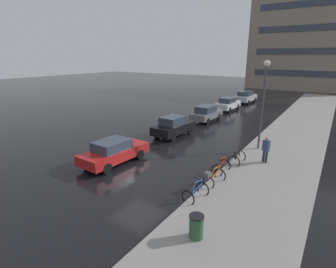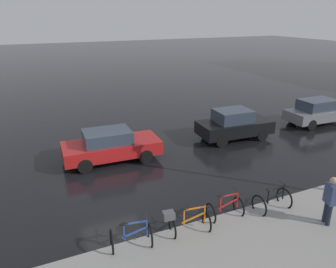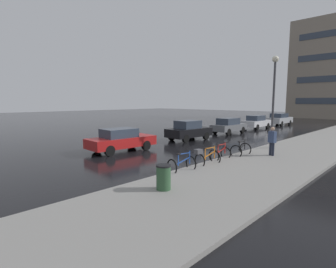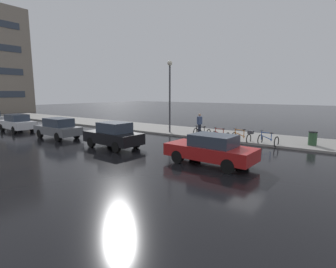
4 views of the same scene
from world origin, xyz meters
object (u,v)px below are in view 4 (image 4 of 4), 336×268
at_px(car_black, 113,135).
at_px(car_white, 17,123).
at_px(pedestrian, 200,123).
at_px(bicycle_farthest, 202,133).
at_px(streetlamp, 170,86).
at_px(car_grey, 58,128).
at_px(bicycle_nearest, 268,140).
at_px(bicycle_second, 243,136).
at_px(bicycle_third, 221,136).
at_px(car_red, 211,149).
at_px(trash_bin, 313,139).

relative_size(car_black, car_white, 0.99).
bearing_deg(pedestrian, car_black, 165.86).
xyz_separation_m(bicycle_farthest, streetlamp, (0.39, 3.29, 3.56)).
distance_m(car_grey, streetlamp, 9.43).
distance_m(bicycle_nearest, streetlamp, 9.02).
distance_m(bicycle_second, car_grey, 13.84).
distance_m(bicycle_farthest, car_black, 7.01).
relative_size(car_black, car_grey, 0.98).
xyz_separation_m(car_grey, car_white, (-0.13, 6.25, -0.01)).
xyz_separation_m(car_black, streetlamp, (6.75, 0.36, 3.17)).
distance_m(bicycle_second, bicycle_third, 1.61).
distance_m(bicycle_nearest, car_red, 6.28).
bearing_deg(car_white, streetlamp, -60.33).
xyz_separation_m(car_white, pedestrian, (7.86, -14.34, 0.22)).
bearing_deg(bicycle_farthest, car_black, 155.26).
distance_m(bicycle_farthest, car_grey, 11.07).
xyz_separation_m(car_grey, streetlamp, (6.72, -5.79, 3.19)).
distance_m(bicycle_second, trash_bin, 4.26).
xyz_separation_m(bicycle_nearest, car_black, (-6.17, 7.89, 0.41)).
distance_m(car_black, car_white, 12.39).
bearing_deg(streetlamp, car_black, -176.93).
bearing_deg(bicycle_third, bicycle_second, -82.83).
relative_size(bicycle_nearest, car_grey, 0.30).
height_order(bicycle_third, streetlamp, streetlamp).
bearing_deg(pedestrian, bicycle_second, -109.39).
relative_size(bicycle_second, bicycle_third, 1.29).
relative_size(bicycle_second, car_white, 0.36).
height_order(streetlamp, trash_bin, streetlamp).
bearing_deg(car_black, car_grey, 89.77).
xyz_separation_m(bicycle_third, streetlamp, (0.70, 4.99, 3.59)).
bearing_deg(bicycle_nearest, car_grey, 113.63).
height_order(bicycle_second, bicycle_third, bicycle_second).
height_order(bicycle_nearest, bicycle_third, bicycle_nearest).
distance_m(car_red, pedestrian, 9.14).
relative_size(bicycle_nearest, car_red, 0.28).
distance_m(car_black, trash_bin, 12.71).
xyz_separation_m(bicycle_second, car_black, (-6.25, 6.21, 0.31)).
distance_m(bicycle_third, car_white, 18.10).
height_order(bicycle_nearest, car_black, car_black).
bearing_deg(bicycle_nearest, car_white, 107.18).
relative_size(bicycle_second, streetlamp, 0.25).
bearing_deg(trash_bin, car_black, 125.82).
distance_m(pedestrian, streetlamp, 3.90).
xyz_separation_m(car_black, trash_bin, (7.44, -10.31, -0.29)).
xyz_separation_m(car_red, car_white, (-0.11, 19.18, 0.03)).
bearing_deg(streetlamp, car_red, -133.37).
xyz_separation_m(car_black, car_white, (-0.11, 12.39, -0.03)).
relative_size(car_white, trash_bin, 4.04).
relative_size(bicycle_farthest, car_black, 0.29).
relative_size(car_black, trash_bin, 3.98).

